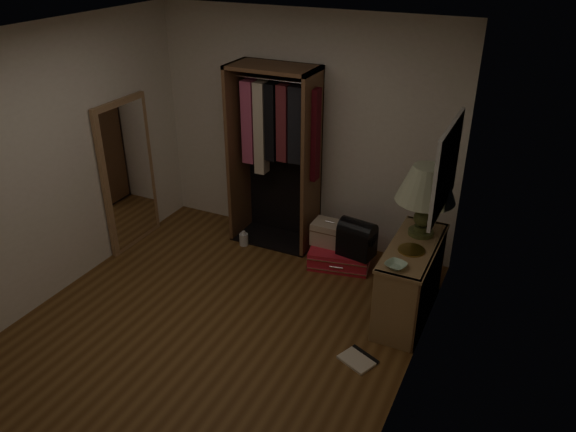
# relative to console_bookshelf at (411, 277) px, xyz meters

# --- Properties ---
(ground) EXTENTS (4.00, 4.00, 0.00)m
(ground) POSITION_rel_console_bookshelf_xyz_m (-1.54, -1.04, -0.39)
(ground) COLOR brown
(ground) RESTS_ON ground
(room_walls) EXTENTS (3.52, 4.02, 2.60)m
(room_walls) POSITION_rel_console_bookshelf_xyz_m (-1.46, -0.99, 1.11)
(room_walls) COLOR silver
(room_walls) RESTS_ON ground
(console_bookshelf) EXTENTS (0.42, 1.12, 0.75)m
(console_bookshelf) POSITION_rel_console_bookshelf_xyz_m (0.00, 0.00, 0.00)
(console_bookshelf) COLOR olive
(console_bookshelf) RESTS_ON ground
(open_wardrobe) EXTENTS (1.01, 0.50, 2.05)m
(open_wardrobe) POSITION_rel_console_bookshelf_xyz_m (-1.76, 0.73, 0.82)
(open_wardrobe) COLOR brown
(open_wardrobe) RESTS_ON ground
(floor_mirror) EXTENTS (0.06, 0.80, 1.70)m
(floor_mirror) POSITION_rel_console_bookshelf_xyz_m (-3.24, -0.04, 0.46)
(floor_mirror) COLOR #9F744D
(floor_mirror) RESTS_ON ground
(pink_suitcase) EXTENTS (0.74, 0.60, 0.20)m
(pink_suitcase) POSITION_rel_console_bookshelf_xyz_m (-0.89, 0.51, -0.29)
(pink_suitcase) COLOR red
(pink_suitcase) RESTS_ON ground
(train_case) EXTENTS (0.38, 0.26, 0.27)m
(train_case) POSITION_rel_console_bookshelf_xyz_m (-1.04, 0.56, -0.06)
(train_case) COLOR #B8A48D
(train_case) RESTS_ON pink_suitcase
(black_bag) EXTENTS (0.41, 0.30, 0.41)m
(black_bag) POSITION_rel_console_bookshelf_xyz_m (-0.70, 0.46, 0.02)
(black_bag) COLOR black
(black_bag) RESTS_ON pink_suitcase
(table_lamp) EXTENTS (0.72, 0.72, 0.68)m
(table_lamp) POSITION_rel_console_bookshelf_xyz_m (0.00, 0.20, 0.86)
(table_lamp) COLOR #444E26
(table_lamp) RESTS_ON console_bookshelf
(brass_tray) EXTENTS (0.31, 0.31, 0.01)m
(brass_tray) POSITION_rel_console_bookshelf_xyz_m (0.00, -0.13, 0.36)
(brass_tray) COLOR #A78A40
(brass_tray) RESTS_ON console_bookshelf
(ceramic_bowl) EXTENTS (0.22, 0.22, 0.04)m
(ceramic_bowl) POSITION_rel_console_bookshelf_xyz_m (-0.05, -0.46, 0.38)
(ceramic_bowl) COLOR #AACCAE
(ceramic_bowl) RESTS_ON console_bookshelf
(white_jug) EXTENTS (0.11, 0.11, 0.18)m
(white_jug) POSITION_rel_console_bookshelf_xyz_m (-2.05, 0.42, -0.32)
(white_jug) COLOR silver
(white_jug) RESTS_ON ground
(floor_book) EXTENTS (0.36, 0.33, 0.03)m
(floor_book) POSITION_rel_console_bookshelf_xyz_m (-0.19, -0.86, -0.38)
(floor_book) COLOR beige
(floor_book) RESTS_ON ground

